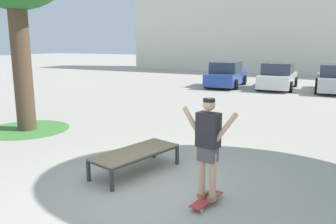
{
  "coord_description": "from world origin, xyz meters",
  "views": [
    {
      "loc": [
        2.84,
        -5.01,
        2.64
      ],
      "look_at": [
        -0.73,
        2.16,
        1.0
      ],
      "focal_mm": 36.38,
      "sensor_mm": 36.0,
      "label": 1
    }
  ],
  "objects_px": {
    "skateboard": "(207,200)",
    "skater": "(208,142)",
    "car_silver": "(335,79)",
    "skate_box": "(135,153)",
    "car_blue": "(226,75)",
    "car_white": "(278,77)"
  },
  "relations": [
    {
      "from": "skate_box",
      "to": "car_silver",
      "type": "relative_size",
      "value": 0.47
    },
    {
      "from": "car_white",
      "to": "car_blue",
      "type": "bearing_deg",
      "value": -174.36
    },
    {
      "from": "skateboard",
      "to": "car_white",
      "type": "distance_m",
      "value": 15.49
    },
    {
      "from": "skateboard",
      "to": "skater",
      "type": "distance_m",
      "value": 0.99
    },
    {
      "from": "skate_box",
      "to": "car_silver",
      "type": "distance_m",
      "value": 15.15
    },
    {
      "from": "skater",
      "to": "car_silver",
      "type": "relative_size",
      "value": 0.4
    },
    {
      "from": "skateboard",
      "to": "car_silver",
      "type": "bearing_deg",
      "value": 83.83
    },
    {
      "from": "skate_box",
      "to": "skater",
      "type": "height_order",
      "value": "skater"
    },
    {
      "from": "skater",
      "to": "car_white",
      "type": "distance_m",
      "value": 15.48
    },
    {
      "from": "skate_box",
      "to": "car_silver",
      "type": "bearing_deg",
      "value": 76.74
    },
    {
      "from": "skater",
      "to": "car_white",
      "type": "height_order",
      "value": "skater"
    },
    {
      "from": "skateboard",
      "to": "skater",
      "type": "bearing_deg",
      "value": 79.66
    },
    {
      "from": "car_silver",
      "to": "car_blue",
      "type": "bearing_deg",
      "value": -177.07
    },
    {
      "from": "car_blue",
      "to": "car_silver",
      "type": "relative_size",
      "value": 1.0
    },
    {
      "from": "car_white",
      "to": "skate_box",
      "type": "bearing_deg",
      "value": -91.92
    },
    {
      "from": "skateboard",
      "to": "skater",
      "type": "height_order",
      "value": "skater"
    },
    {
      "from": "skater",
      "to": "car_silver",
      "type": "bearing_deg",
      "value": 83.83
    },
    {
      "from": "skateboard",
      "to": "car_blue",
      "type": "height_order",
      "value": "car_blue"
    },
    {
      "from": "skater",
      "to": "car_blue",
      "type": "height_order",
      "value": "skater"
    },
    {
      "from": "skateboard",
      "to": "skater",
      "type": "xyz_separation_m",
      "value": [
        0.0,
        0.0,
        0.99
      ]
    },
    {
      "from": "skate_box",
      "to": "skateboard",
      "type": "bearing_deg",
      "value": -20.84
    },
    {
      "from": "skate_box",
      "to": "skater",
      "type": "bearing_deg",
      "value": -20.79
    }
  ]
}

